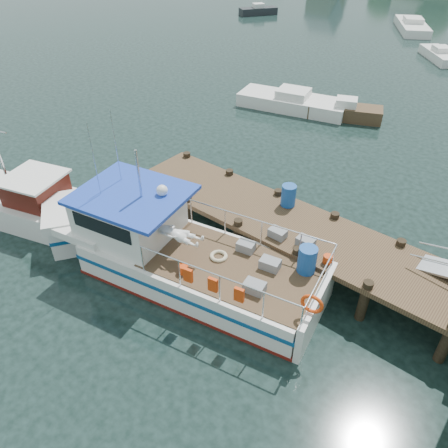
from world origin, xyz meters
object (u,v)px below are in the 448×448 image
Objects in this scene: work_boat at (23,202)px; moored_b at (440,55)px; moored_rowboat at (345,111)px; lobster_boat at (166,249)px; moored_e at (258,10)px; moored_a at (293,102)px; moored_d at (412,26)px.

work_boat is 34.77m from moored_b.
work_boat reaches higher than moored_rowboat.
lobster_boat is 1.37× the size of work_boat.
work_boat is 1.76× the size of moored_b.
moored_e reaches higher than moored_b.
moored_a is 1.64× the size of moored_e.
lobster_boat is 2.62× the size of moored_e.
lobster_boat is 2.42× the size of moored_b.
moored_b is at bearing 80.32° from lobster_boat.
work_boat is 1.91× the size of moored_e.
work_boat is at bearing -86.10° from moored_b.
moored_d is 1.71× the size of moored_e.
moored_a is 1.51× the size of moored_b.
moored_a is (-3.31, -0.71, 0.00)m from moored_rowboat.
moored_b is (6.16, 34.22, -0.31)m from work_boat.
moored_rowboat is 1.04× the size of moored_e.
moored_e is at bearing -178.30° from moored_b.
work_boat reaches higher than moored_b.
moored_d is 17.11m from moored_e.
work_boat reaches higher than moored_d.
moored_d is at bearing 87.60° from lobster_boat.
lobster_boat is 1.53× the size of moored_d.
moored_d is at bearing 136.83° from moored_b.
lobster_boat reaches higher than moored_a.
moored_a is 17.35m from moored_b.
moored_e is (-16.10, 39.11, -0.26)m from work_boat.
moored_e is (-18.47, 21.83, -0.03)m from moored_a.
moored_a is (-4.71, 15.87, -0.53)m from lobster_boat.
moored_a reaches higher than moored_b.
work_boat is at bearing -44.46° from moored_e.
work_boat is 42.30m from moored_e.
moored_rowboat is at bearing -20.95° from moored_e.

